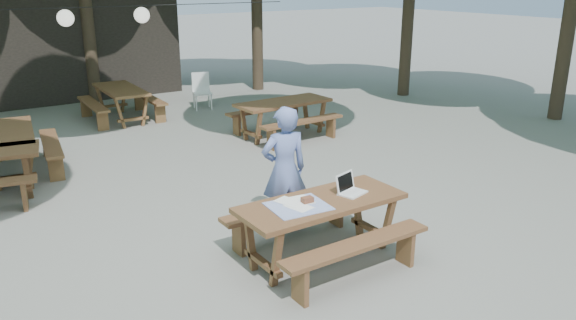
{
  "coord_description": "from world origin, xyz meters",
  "views": [
    {
      "loc": [
        -2.93,
        -6.26,
        3.23
      ],
      "look_at": [
        0.73,
        -0.77,
        1.05
      ],
      "focal_mm": 35.0,
      "sensor_mm": 36.0,
      "label": 1
    }
  ],
  "objects": [
    {
      "name": "main_picnic_table",
      "position": [
        0.73,
        -1.47,
        0.39
      ],
      "size": [
        2.0,
        1.58,
        0.75
      ],
      "color": "#502C1C",
      "rests_on": "ground"
    },
    {
      "name": "tabletop_clutter",
      "position": [
        0.43,
        -1.45,
        0.76
      ],
      "size": [
        0.7,
        0.64,
        0.08
      ],
      "color": "#3755BC",
      "rests_on": "main_picnic_table"
    },
    {
      "name": "pavilion",
      "position": [
        0.5,
        10.5,
        1.4
      ],
      "size": [
        6.0,
        3.0,
        2.8
      ],
      "primitive_type": "cube",
      "color": "black",
      "rests_on": "ground"
    },
    {
      "name": "paper_lanterns",
      "position": [
        -0.19,
        6.0,
        2.4
      ],
      "size": [
        9.0,
        0.34,
        0.38
      ],
      "color": "black",
      "rests_on": "ground"
    },
    {
      "name": "ground",
      "position": [
        0.0,
        0.0,
        0.0
      ],
      "size": [
        80.0,
        80.0,
        0.0
      ],
      "primitive_type": "plane",
      "color": "slate",
      "rests_on": "ground"
    },
    {
      "name": "laptop",
      "position": [
        1.15,
        -1.46,
        0.81
      ],
      "size": [
        0.39,
        0.34,
        0.24
      ],
      "rotation": [
        0.0,
        0.0,
        0.28
      ],
      "color": "white",
      "rests_on": "main_picnic_table"
    },
    {
      "name": "woman",
      "position": [
        0.81,
        -0.56,
        0.84
      ],
      "size": [
        0.68,
        0.52,
        1.68
      ],
      "primitive_type": "imported",
      "rotation": [
        0.0,
        0.0,
        2.93
      ],
      "color": "#6578B9",
      "rests_on": "ground"
    },
    {
      "name": "plastic_chair",
      "position": [
        3.01,
        6.56,
        0.26
      ],
      "size": [
        0.54,
        0.54,
        0.9
      ],
      "rotation": [
        0.0,
        0.0,
        -0.28
      ],
      "color": "white",
      "rests_on": "ground"
    },
    {
      "name": "picnic_table_ne",
      "position": [
        3.31,
        3.28,
        0.39
      ],
      "size": [
        2.03,
        1.65,
        0.75
      ],
      "rotation": [
        0.0,
        0.0,
        0.04
      ],
      "color": "#502C1C",
      "rests_on": "ground"
    },
    {
      "name": "picnic_table_far_e",
      "position": [
        0.95,
        6.56,
        0.39
      ],
      "size": [
        1.63,
        2.02,
        0.75
      ],
      "rotation": [
        0.0,
        0.0,
        1.54
      ],
      "color": "#502C1C",
      "rests_on": "ground"
    },
    {
      "name": "picnic_table_far_w",
      "position": [
        -1.82,
        3.91,
        0.39
      ],
      "size": [
        1.82,
        2.09,
        0.75
      ],
      "rotation": [
        0.0,
        0.0,
        1.44
      ],
      "color": "#502C1C",
      "rests_on": "ground"
    }
  ]
}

